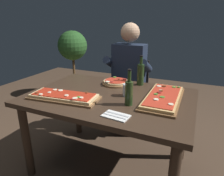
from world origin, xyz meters
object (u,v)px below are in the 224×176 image
at_px(pizza_rectangular_front, 64,96).
at_px(potted_plant_corner, 73,56).
at_px(tumbler_near_camera, 127,90).
at_px(oil_bottle_amber, 141,74).
at_px(diner_chair, 130,91).
at_px(pizza_rectangular_left, 163,97).
at_px(pizza_round_far, 116,82).
at_px(seated_diner, 128,74).
at_px(dining_table, 110,105).
at_px(wine_bottle_dark, 129,92).

bearing_deg(pizza_rectangular_front, potted_plant_corner, 122.77).
distance_m(pizza_rectangular_front, tumbler_near_camera, 0.53).
relative_size(oil_bottle_amber, diner_chair, 0.34).
relative_size(tumbler_near_camera, potted_plant_corner, 0.09).
xyz_separation_m(pizza_rectangular_left, potted_plant_corner, (-1.89, 1.45, -0.02)).
bearing_deg(pizza_round_far, pizza_rectangular_front, -114.00).
bearing_deg(pizza_rectangular_front, tumbler_near_camera, 31.18).
bearing_deg(tumbler_near_camera, seated_diner, 109.31).
xyz_separation_m(oil_bottle_amber, tumbler_near_camera, (-0.02, -0.34, -0.06)).
relative_size(pizza_rectangular_front, tumbler_near_camera, 5.84).
relative_size(oil_bottle_amber, tumbler_near_camera, 2.82).
xyz_separation_m(dining_table, wine_bottle_dark, (0.22, -0.13, 0.20)).
height_order(dining_table, pizza_rectangular_front, pizza_rectangular_front).
bearing_deg(wine_bottle_dark, seated_diner, 110.23).
bearing_deg(pizza_round_far, potted_plant_corner, 138.10).
bearing_deg(pizza_round_far, wine_bottle_dark, -56.01).
distance_m(pizza_rectangular_left, diner_chair, 0.98).
bearing_deg(seated_diner, tumbler_near_camera, -70.69).
distance_m(dining_table, wine_bottle_dark, 0.32).
distance_m(wine_bottle_dark, seated_diner, 0.92).
distance_m(dining_table, pizza_rectangular_front, 0.40).
height_order(pizza_round_far, tumbler_near_camera, tumbler_near_camera).
distance_m(oil_bottle_amber, potted_plant_corner, 1.98).
relative_size(pizza_rectangular_left, oil_bottle_amber, 2.12).
xyz_separation_m(dining_table, diner_chair, (-0.10, 0.86, -0.16)).
height_order(seated_diner, potted_plant_corner, seated_diner).
xyz_separation_m(dining_table, pizza_round_far, (-0.07, 0.31, 0.11)).
bearing_deg(pizza_round_far, seated_diner, 93.32).
bearing_deg(diner_chair, seated_diner, -90.00).
distance_m(seated_diner, potted_plant_corner, 1.57).
bearing_deg(seated_diner, oil_bottle_amber, -53.52).
xyz_separation_m(pizza_rectangular_front, pizza_rectangular_left, (0.75, 0.32, 0.00)).
distance_m(pizza_rectangular_front, pizza_round_far, 0.58).
bearing_deg(wine_bottle_dark, diner_chair, 107.93).
distance_m(pizza_rectangular_front, pizza_rectangular_left, 0.82).
bearing_deg(pizza_rectangular_front, pizza_rectangular_left, 22.73).
height_order(pizza_round_far, diner_chair, diner_chair).
bearing_deg(potted_plant_corner, pizza_rectangular_front, -57.23).
bearing_deg(seated_diner, pizza_round_far, -86.68).
relative_size(tumbler_near_camera, seated_diner, 0.08).
distance_m(tumbler_near_camera, potted_plant_corner, 2.18).
distance_m(pizza_rectangular_front, wine_bottle_dark, 0.55).
xyz_separation_m(pizza_rectangular_front, pizza_round_far, (0.24, 0.53, -0.00)).
xyz_separation_m(dining_table, tumbler_near_camera, (0.14, 0.05, 0.15)).
bearing_deg(tumbler_near_camera, wine_bottle_dark, -66.26).
height_order(pizza_rectangular_front, oil_bottle_amber, oil_bottle_amber).
bearing_deg(pizza_round_far, tumbler_near_camera, -50.25).
xyz_separation_m(diner_chair, seated_diner, (0.00, -0.12, 0.26)).
height_order(oil_bottle_amber, potted_plant_corner, potted_plant_corner).
bearing_deg(pizza_rectangular_front, oil_bottle_amber, 52.69).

